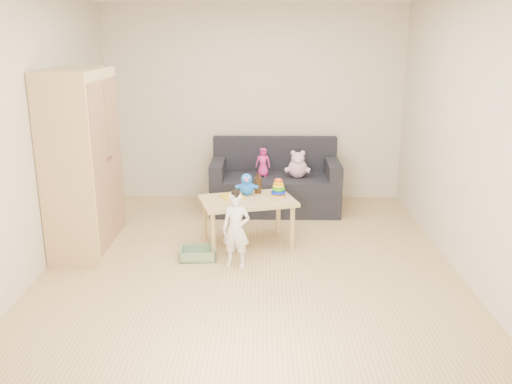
{
  "coord_description": "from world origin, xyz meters",
  "views": [
    {
      "loc": [
        0.12,
        -5.07,
        2.19
      ],
      "look_at": [
        0.05,
        0.25,
        0.65
      ],
      "focal_mm": 38.0,
      "sensor_mm": 36.0,
      "label": 1
    }
  ],
  "objects_px": {
    "wardrobe": "(82,163)",
    "play_table": "(247,222)",
    "toddler": "(236,230)",
    "sofa": "(275,193)"
  },
  "relations": [
    {
      "from": "sofa",
      "to": "play_table",
      "type": "height_order",
      "value": "play_table"
    },
    {
      "from": "wardrobe",
      "to": "sofa",
      "type": "bearing_deg",
      "value": 33.99
    },
    {
      "from": "wardrobe",
      "to": "toddler",
      "type": "relative_size",
      "value": 2.53
    },
    {
      "from": "wardrobe",
      "to": "sofa",
      "type": "relative_size",
      "value": 1.15
    },
    {
      "from": "wardrobe",
      "to": "play_table",
      "type": "xyz_separation_m",
      "value": [
        1.68,
        0.14,
        -0.68
      ]
    },
    {
      "from": "toddler",
      "to": "sofa",
      "type": "bearing_deg",
      "value": 89.59
    },
    {
      "from": "wardrobe",
      "to": "sofa",
      "type": "distance_m",
      "value": 2.52
    },
    {
      "from": "wardrobe",
      "to": "sofa",
      "type": "height_order",
      "value": "wardrobe"
    },
    {
      "from": "play_table",
      "to": "toddler",
      "type": "distance_m",
      "value": 0.59
    },
    {
      "from": "play_table",
      "to": "toddler",
      "type": "xyz_separation_m",
      "value": [
        -0.09,
        -0.58,
        0.11
      ]
    }
  ]
}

